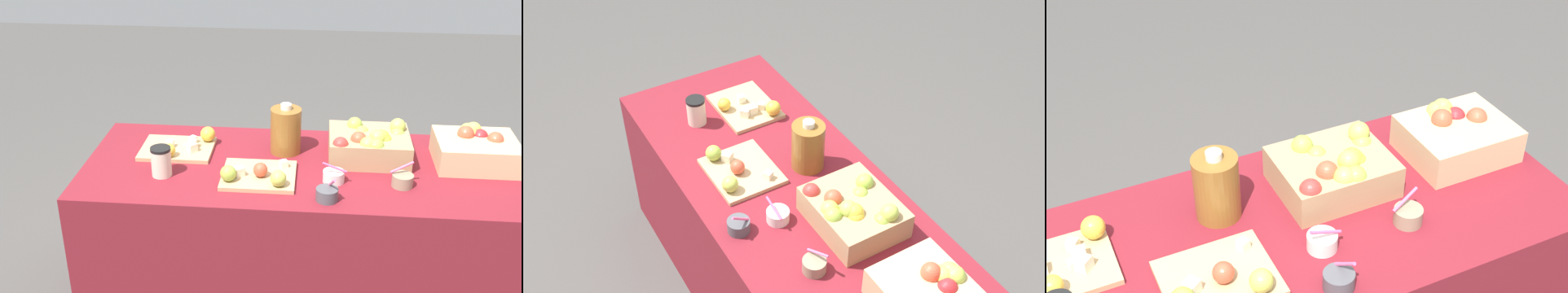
{
  "view_description": "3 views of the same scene",
  "coord_description": "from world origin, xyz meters",
  "views": [
    {
      "loc": [
        0.04,
        -2.41,
        1.98
      ],
      "look_at": [
        -0.19,
        0.01,
        0.82
      ],
      "focal_mm": 43.34,
      "sensor_mm": 36.0,
      "label": 1
    },
    {
      "loc": [
        1.65,
        -1.0,
        2.57
      ],
      "look_at": [
        0.02,
        -0.04,
        0.99
      ],
      "focal_mm": 45.63,
      "sensor_mm": 36.0,
      "label": 2
    },
    {
      "loc": [
        -0.56,
        -1.45,
        2.15
      ],
      "look_at": [
        0.17,
        0.06,
        0.96
      ],
      "focal_mm": 49.39,
      "sensor_mm": 36.0,
      "label": 3
    }
  ],
  "objects": [
    {
      "name": "cider_jug",
      "position": [
        -0.09,
        0.14,
        0.84
      ],
      "size": [
        0.14,
        0.14,
        0.23
      ],
      "color": "brown",
      "rests_on": "table"
    },
    {
      "name": "sample_bowl_far",
      "position": [
        0.1,
        -0.28,
        0.77
      ],
      "size": [
        0.09,
        0.09,
        0.11
      ],
      "color": "#4C4C51",
      "rests_on": "table"
    },
    {
      "name": "apple_crate_middle",
      "position": [
        0.28,
        0.1,
        0.81
      ],
      "size": [
        0.35,
        0.29,
        0.16
      ],
      "color": "tan",
      "rests_on": "table"
    },
    {
      "name": "cutting_board_front",
      "position": [
        -0.19,
        -0.15,
        0.76
      ],
      "size": [
        0.3,
        0.27,
        0.08
      ],
      "color": "tan",
      "rests_on": "table"
    },
    {
      "name": "sample_bowl_near",
      "position": [
        0.12,
        -0.13,
        0.77
      ],
      "size": [
        0.1,
        0.09,
        0.1
      ],
      "color": "silver",
      "rests_on": "table"
    },
    {
      "name": "apple_crate_left",
      "position": [
        0.73,
        0.1,
        0.81
      ],
      "size": [
        0.34,
        0.28,
        0.16
      ],
      "color": "tan",
      "rests_on": "table"
    },
    {
      "name": "cutting_board_back",
      "position": [
        -0.55,
        0.1,
        0.76
      ],
      "size": [
        0.32,
        0.25,
        0.09
      ],
      "color": "tan",
      "rests_on": "table"
    },
    {
      "name": "sample_bowl_mid",
      "position": [
        0.4,
        -0.14,
        0.77
      ],
      "size": [
        0.1,
        0.09,
        0.1
      ],
      "color": "gray",
      "rests_on": "table"
    }
  ]
}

